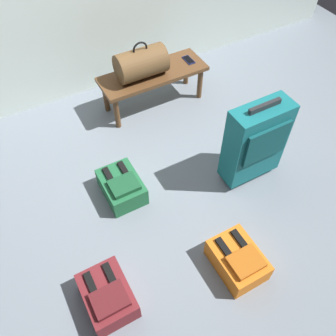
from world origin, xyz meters
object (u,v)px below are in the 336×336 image
Objects in this scene: suitcase_upright_teal at (255,142)px; backpack_orange at (238,260)px; duffel_bag_brown at (141,63)px; cell_phone at (189,60)px; backpack_maroon at (108,296)px; backpack_green at (122,187)px; bench at (153,77)px.

suitcase_upright_teal reaches higher than backpack_orange.
suitcase_upright_teal reaches higher than duffel_bag_brown.
cell_phone reaches higher than backpack_maroon.
backpack_green is (-1.10, -0.86, -0.27)m from cell_phone.
backpack_orange is 1.00× the size of backpack_maroon.
duffel_bag_brown is at bearing 56.88° from backpack_maroon.
duffel_bag_brown is 1.84m from backpack_orange.
bench reaches higher than backpack_green.
backpack_orange is (-0.67, -1.79, -0.27)m from cell_phone.
backpack_green and backpack_maroon have the same top height.
suitcase_upright_teal is at bearing -95.75° from cell_phone.
backpack_orange is (-0.29, -1.78, -0.22)m from bench.
duffel_bag_brown reaches higher than cell_phone.
cell_phone is 2.22m from backpack_maroon.
backpack_maroon is at bearing 167.01° from backpack_orange.
suitcase_upright_teal is 1.50m from backpack_maroon.
duffel_bag_brown reaches higher than backpack_orange.
bench is 1.14m from backpack_green.
suitcase_upright_teal is 0.88m from backpack_orange.
suitcase_upright_teal is at bearing -72.18° from duffel_bag_brown.
duffel_bag_brown is 3.06× the size of cell_phone.
backpack_orange and backpack_maroon have the same top height.
backpack_maroon is (-1.41, -0.42, -0.29)m from suitcase_upright_teal.
duffel_bag_brown is 1.12m from backpack_green.
cell_phone is (0.38, 0.00, 0.06)m from bench.
backpack_green is 1.00× the size of backpack_orange.
cell_phone is at bearing 0.59° from bench.
cell_phone is 1.93m from backpack_orange.
suitcase_upright_teal is at bearing 16.59° from backpack_maroon.
duffel_bag_brown is at bearing 84.21° from backpack_orange.
backpack_maroon is (-0.42, -0.73, 0.00)m from backpack_green.
duffel_bag_brown is at bearing -179.55° from cell_phone.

